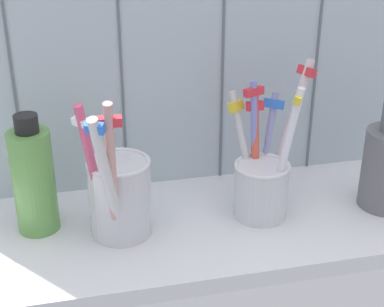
# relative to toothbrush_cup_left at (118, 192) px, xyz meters

# --- Properties ---
(counter_slab) EXTENTS (0.64, 0.22, 0.02)m
(counter_slab) POSITION_rel_toothbrush_cup_left_xyz_m (0.09, 0.00, -0.06)
(counter_slab) COLOR silver
(counter_slab) RESTS_ON ground
(tile_wall_back) EXTENTS (0.64, 0.02, 0.45)m
(tile_wall_back) POSITION_rel_toothbrush_cup_left_xyz_m (0.09, 0.12, 0.15)
(tile_wall_back) COLOR #B2C1CC
(tile_wall_back) RESTS_ON ground
(toothbrush_cup_left) EXTENTS (0.08, 0.12, 0.18)m
(toothbrush_cup_left) POSITION_rel_toothbrush_cup_left_xyz_m (0.00, 0.00, 0.00)
(toothbrush_cup_left) COLOR silver
(toothbrush_cup_left) RESTS_ON counter_slab
(toothbrush_cup_right) EXTENTS (0.11, 0.09, 0.18)m
(toothbrush_cup_right) POSITION_rel_toothbrush_cup_left_xyz_m (0.17, 0.01, -0.00)
(toothbrush_cup_right) COLOR silver
(toothbrush_cup_right) RESTS_ON counter_slab
(soap_bottle) EXTENTS (0.05, 0.05, 0.14)m
(soap_bottle) POSITION_rel_toothbrush_cup_left_xyz_m (-0.09, 0.03, 0.01)
(soap_bottle) COLOR #609E4B
(soap_bottle) RESTS_ON counter_slab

